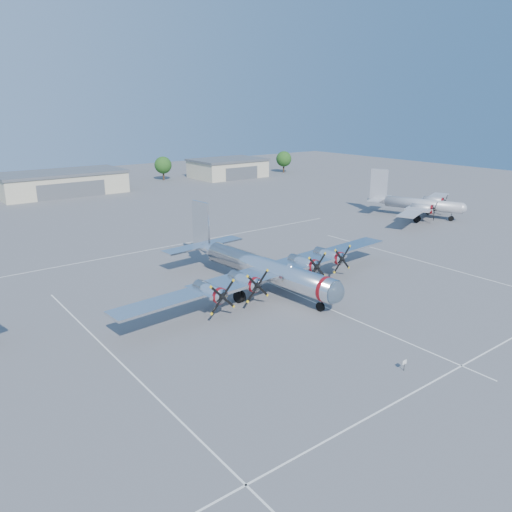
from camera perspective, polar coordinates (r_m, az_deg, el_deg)
ground at (r=57.82m, az=3.47°, el=-3.93°), size 260.00×260.00×0.00m
parking_lines at (r=56.60m, az=4.63°, el=-4.42°), size 60.00×50.08×0.01m
hangar_center at (r=128.94m, az=-21.30°, el=7.81°), size 28.60×14.60×5.40m
hangar_east at (r=149.49m, az=-3.24°, el=10.02°), size 20.60×14.60×5.40m
tree_east at (r=145.35m, az=-10.58°, el=10.17°), size 4.80×4.80×6.64m
tree_far_east at (r=159.88m, az=3.20°, el=11.01°), size 4.80×4.80×6.64m
main_bomber_b29 at (r=58.39m, az=0.49°, el=-3.68°), size 41.18×29.85×8.65m
twin_engine_east at (r=100.10m, az=17.89°, el=4.24°), size 32.28×27.81×8.61m
info_placard at (r=42.62m, az=16.61°, el=-11.67°), size 0.48×0.05×0.92m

